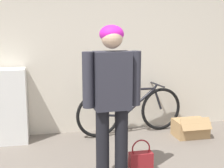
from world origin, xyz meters
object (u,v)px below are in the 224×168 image
at_px(person, 112,91).
at_px(handbag, 141,160).
at_px(bicycle, 131,110).
at_px(cardboard_box, 190,128).

distance_m(person, handbag, 0.93).
bearing_deg(bicycle, cardboard_box, -28.33).
distance_m(bicycle, handbag, 1.29).
relative_size(person, cardboard_box, 3.41).
distance_m(person, cardboard_box, 1.96).
height_order(person, bicycle, person).
relative_size(bicycle, handbag, 4.54).
bearing_deg(handbag, person, -159.22).
bearing_deg(person, bicycle, 64.01).
relative_size(bicycle, cardboard_box, 3.55).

